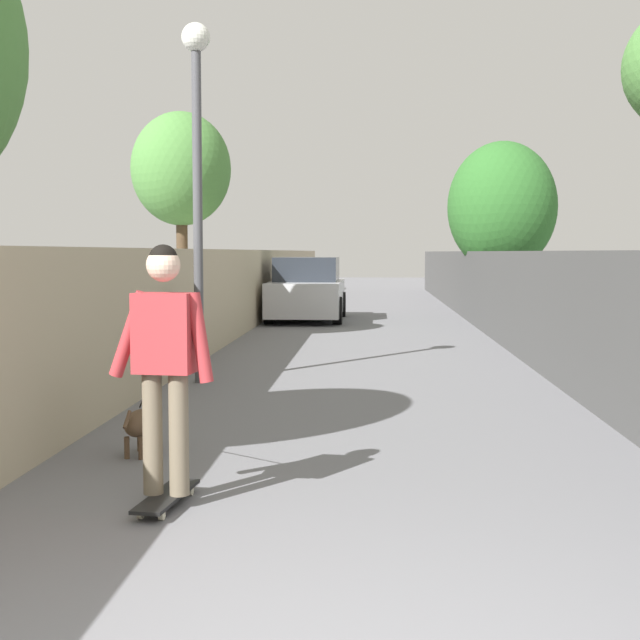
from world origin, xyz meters
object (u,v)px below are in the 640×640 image
object	(u,v)px
skateboard	(167,497)
person_skateboarder	(165,349)
dog	(142,422)
tree_left_distant	(181,171)
car_near	(307,291)
tree_right_far	(502,207)
lamp_post	(197,140)

from	to	relation	value
skateboard	person_skateboarder	bearing A→B (deg)	-153.43
skateboard	dog	distance (m)	1.56
tree_left_distant	car_near	bearing A→B (deg)	-19.33
dog	car_near	xyz separation A→B (m)	(14.17, -0.28, 0.44)
person_skateboarder	dog	world-z (taller)	person_skateboarder
person_skateboarder	tree_right_far	bearing A→B (deg)	-15.52
person_skateboarder	car_near	bearing A→B (deg)	0.99
tree_right_far	dog	distance (m)	15.83
tree_left_distant	dog	xyz separation A→B (m)	(-8.79, -1.60, -2.87)
tree_left_distant	car_near	distance (m)	6.20
tree_left_distant	tree_right_far	bearing A→B (deg)	-48.01
tree_left_distant	dog	distance (m)	9.38
tree_right_far	skateboard	distance (m)	17.06
dog	tree_left_distant	bearing A→B (deg)	10.34
tree_right_far	tree_left_distant	world-z (taller)	tree_right_far
tree_right_far	person_skateboarder	world-z (taller)	tree_right_far
lamp_post	skateboard	xyz separation A→B (m)	(-5.39, -0.87, -3.00)
car_near	person_skateboarder	bearing A→B (deg)	-179.01
tree_left_distant	person_skateboarder	xyz separation A→B (m)	(-10.24, -2.16, -2.11)
tree_right_far	car_near	world-z (taller)	tree_right_far
person_skateboarder	dog	size ratio (longest dim) A/B	0.92
tree_right_far	skateboard	xyz separation A→B (m)	(-16.24, 4.51, -2.70)
dog	lamp_post	bearing A→B (deg)	4.60
lamp_post	tree_left_distant	bearing A→B (deg)	14.87
tree_left_distant	dog	size ratio (longest dim) A/B	2.37
tree_right_far	tree_left_distant	xyz separation A→B (m)	(-6.00, 6.67, 0.38)
person_skateboarder	car_near	size ratio (longest dim) A/B	0.42
person_skateboarder	car_near	xyz separation A→B (m)	(15.61, 0.27, -0.33)
tree_right_far	person_skateboarder	bearing A→B (deg)	164.48
skateboard	lamp_post	bearing A→B (deg)	9.18
lamp_post	dog	xyz separation A→B (m)	(-3.94, -0.32, -2.80)
person_skateboarder	car_near	distance (m)	15.62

